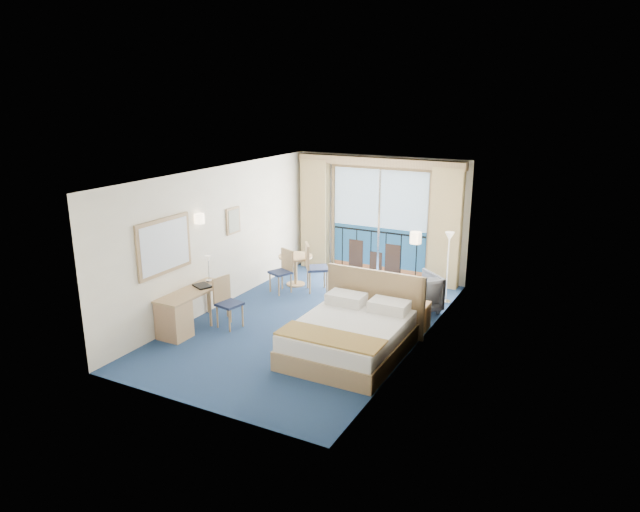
{
  "coord_description": "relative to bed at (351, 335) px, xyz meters",
  "views": [
    {
      "loc": [
        4.59,
        -8.45,
        4.03
      ],
      "look_at": [
        0.08,
        0.2,
        1.22
      ],
      "focal_mm": 32.0,
      "sensor_mm": 36.0,
      "label": 1
    }
  ],
  "objects": [
    {
      "name": "desk_lamp",
      "position": [
        -2.93,
        0.17,
        0.74
      ],
      "size": [
        0.13,
        0.13,
        0.48
      ],
      "color": "silver",
      "rests_on": "desk"
    },
    {
      "name": "table_chair_b",
      "position": [
        -2.47,
        2.03,
        0.19
      ],
      "size": [
        0.51,
        0.51,
        0.9
      ],
      "rotation": [
        0.0,
        0.0,
        -0.4
      ],
      "color": "#1F2949",
      "rests_on": "ground"
    },
    {
      "name": "floor",
      "position": [
        -1.17,
        0.82,
        -0.31
      ],
      "size": [
        6.5,
        6.5,
        0.0
      ],
      "primitive_type": "plane",
      "color": "navy",
      "rests_on": "ground"
    },
    {
      "name": "table_chair_a",
      "position": [
        -1.94,
        2.34,
        0.27
      ],
      "size": [
        0.62,
        0.62,
        1.03
      ],
      "rotation": [
        0.0,
        0.0,
        2.19
      ],
      "color": "#1F2949",
      "rests_on": "ground"
    },
    {
      "name": "pelmet",
      "position": [
        -1.17,
        3.92,
        2.27
      ],
      "size": [
        3.8,
        0.25,
        0.18
      ],
      "primitive_type": "cube",
      "color": "tan",
      "rests_on": "room_walls"
    },
    {
      "name": "curtain_left",
      "position": [
        -2.72,
        3.89,
        0.96
      ],
      "size": [
        0.65,
        0.22,
        2.55
      ],
      "primitive_type": "cube",
      "color": "tan",
      "rests_on": "room_walls"
    },
    {
      "name": "mirror",
      "position": [
        -3.14,
        -0.68,
        1.24
      ],
      "size": [
        0.05,
        1.25,
        0.95
      ],
      "color": "tan",
      "rests_on": "room_walls"
    },
    {
      "name": "nightstand",
      "position": [
        0.63,
        1.46,
        -0.07
      ],
      "size": [
        0.37,
        0.35,
        0.48
      ],
      "primitive_type": "cube",
      "color": "tan",
      "rests_on": "ground"
    },
    {
      "name": "sconce_left",
      "position": [
        -3.11,
        0.22,
        1.54
      ],
      "size": [
        0.18,
        0.18,
        0.18
      ],
      "primitive_type": "cylinder",
      "color": "beige",
      "rests_on": "room_walls"
    },
    {
      "name": "desk_chair",
      "position": [
        -2.42,
        -0.01,
        0.2
      ],
      "size": [
        0.46,
        0.45,
        0.9
      ],
      "rotation": [
        0.0,
        0.0,
        1.38
      ],
      "color": "#1F2949",
      "rests_on": "ground"
    },
    {
      "name": "room_walls",
      "position": [
        -1.17,
        0.82,
        1.46
      ],
      "size": [
        4.04,
        6.54,
        2.72
      ],
      "color": "beige",
      "rests_on": "ground"
    },
    {
      "name": "folder",
      "position": [
        -2.88,
        -0.08,
        0.39
      ],
      "size": [
        0.4,
        0.36,
        0.03
      ],
      "primitive_type": "cube",
      "rotation": [
        0.0,
        0.0,
        -0.41
      ],
      "color": "black",
      "rests_on": "desk"
    },
    {
      "name": "bed",
      "position": [
        0.0,
        0.0,
        0.0
      ],
      "size": [
        1.78,
        2.12,
        1.12
      ],
      "color": "tan",
      "rests_on": "ground"
    },
    {
      "name": "wall_print",
      "position": [
        -3.14,
        1.27,
        1.29
      ],
      "size": [
        0.04,
        0.42,
        0.52
      ],
      "color": "tan",
      "rests_on": "room_walls"
    },
    {
      "name": "armchair",
      "position": [
        0.32,
        2.27,
        0.05
      ],
      "size": [
        1.11,
        1.11,
        0.73
      ],
      "primitive_type": "imported",
      "rotation": [
        0.0,
        0.0,
        3.98
      ],
      "color": "#4B4F5B",
      "rests_on": "ground"
    },
    {
      "name": "phone",
      "position": [
        0.58,
        1.44,
        0.21
      ],
      "size": [
        0.2,
        0.16,
        0.09
      ],
      "primitive_type": "cube",
      "rotation": [
        0.0,
        0.0,
        0.05
      ],
      "color": "silver",
      "rests_on": "nightstand"
    },
    {
      "name": "round_table",
      "position": [
        -2.47,
        2.52,
        0.18
      ],
      "size": [
        0.73,
        0.73,
        0.66
      ],
      "color": "tan",
      "rests_on": "ground"
    },
    {
      "name": "desk",
      "position": [
        -2.9,
        -0.73,
        0.07
      ],
      "size": [
        0.51,
        1.47,
        0.69
      ],
      "color": "tan",
      "rests_on": "ground"
    },
    {
      "name": "balcony_door",
      "position": [
        -1.17,
        4.04,
        0.83
      ],
      "size": [
        2.36,
        0.03,
        2.52
      ],
      "color": "navy",
      "rests_on": "room_walls"
    },
    {
      "name": "floor_lamp",
      "position": [
        0.71,
        2.97,
        0.77
      ],
      "size": [
        0.2,
        0.2,
        1.43
      ],
      "color": "silver",
      "rests_on": "ground"
    },
    {
      "name": "sconce_right",
      "position": [
        0.77,
        0.67,
        1.54
      ],
      "size": [
        0.18,
        0.18,
        0.18
      ],
      "primitive_type": "cylinder",
      "color": "beige",
      "rests_on": "room_walls"
    },
    {
      "name": "curtain_right",
      "position": [
        0.38,
        3.89,
        0.96
      ],
      "size": [
        0.65,
        0.22,
        2.55
      ],
      "primitive_type": "cube",
      "color": "tan",
      "rests_on": "room_walls"
    }
  ]
}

